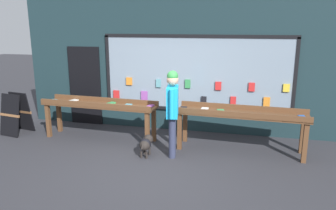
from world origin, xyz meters
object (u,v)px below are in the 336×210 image
at_px(person_browsing, 172,106).
at_px(display_table_right, 241,117).
at_px(small_dog, 146,144).
at_px(sandwich_board_sign, 16,113).
at_px(display_table_left, 99,108).

bearing_deg(person_browsing, display_table_right, -75.30).
relative_size(small_dog, sandwich_board_sign, 0.55).
relative_size(display_table_right, sandwich_board_sign, 2.72).
height_order(display_table_left, sandwich_board_sign, sandwich_board_sign).
height_order(display_table_left, display_table_right, display_table_left).
bearing_deg(person_browsing, small_dog, 92.01).
xyz_separation_m(display_table_left, person_browsing, (1.91, -0.62, 0.30)).
relative_size(display_table_left, small_dog, 4.92).
distance_m(display_table_left, small_dog, 1.63).
bearing_deg(display_table_right, small_dog, -158.98).
xyz_separation_m(display_table_right, sandwich_board_sign, (-5.46, -0.11, -0.26)).
height_order(person_browsing, sandwich_board_sign, person_browsing).
xyz_separation_m(display_table_left, display_table_right, (3.26, -0.00, 0.00)).
bearing_deg(display_table_right, display_table_left, 179.95).
xyz_separation_m(display_table_right, small_dog, (-1.89, -0.73, -0.51)).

